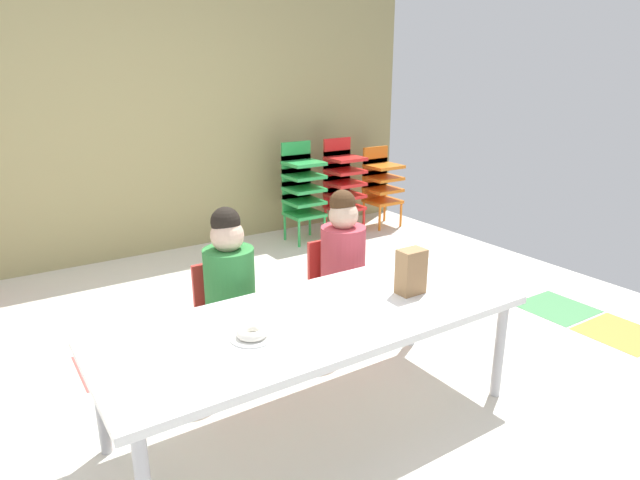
{
  "coord_description": "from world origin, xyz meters",
  "views": [
    {
      "loc": [
        -1.01,
        -2.44,
        1.6
      ],
      "look_at": [
        0.37,
        -0.35,
        0.79
      ],
      "focal_mm": 30.9,
      "sensor_mm": 36.0,
      "label": 1
    }
  ],
  "objects_px": {
    "craft_table": "(316,324)",
    "kid_chair_orange_stack": "(381,182)",
    "kid_chair_green_stack": "(302,186)",
    "paper_bag_brown": "(411,272)",
    "donut_powdered_on_plate": "(252,332)",
    "seated_child_middle_seat": "(342,252)",
    "kid_chair_red_stack": "(343,181)",
    "seated_child_near_camera": "(229,277)",
    "paper_plate_near_edge": "(252,337)"
  },
  "relations": [
    {
      "from": "craft_table",
      "to": "kid_chair_orange_stack",
      "type": "height_order",
      "value": "kid_chair_orange_stack"
    },
    {
      "from": "kid_chair_green_stack",
      "to": "craft_table",
      "type": "bearing_deg",
      "value": -120.25
    },
    {
      "from": "kid_chair_green_stack",
      "to": "paper_bag_brown",
      "type": "bearing_deg",
      "value": -110.01
    },
    {
      "from": "donut_powdered_on_plate",
      "to": "seated_child_middle_seat",
      "type": "bearing_deg",
      "value": 35.31
    },
    {
      "from": "kid_chair_orange_stack",
      "to": "kid_chair_red_stack",
      "type": "bearing_deg",
      "value": 179.96
    },
    {
      "from": "craft_table",
      "to": "donut_powdered_on_plate",
      "type": "distance_m",
      "value": 0.34
    },
    {
      "from": "donut_powdered_on_plate",
      "to": "seated_child_near_camera",
      "type": "bearing_deg",
      "value": 73.72
    },
    {
      "from": "paper_plate_near_edge",
      "to": "seated_child_middle_seat",
      "type": "bearing_deg",
      "value": 35.31
    },
    {
      "from": "paper_bag_brown",
      "to": "donut_powdered_on_plate",
      "type": "distance_m",
      "value": 0.85
    },
    {
      "from": "craft_table",
      "to": "kid_chair_orange_stack",
      "type": "bearing_deg",
      "value": 45.81
    },
    {
      "from": "craft_table",
      "to": "seated_child_middle_seat",
      "type": "relative_size",
      "value": 2.08
    },
    {
      "from": "craft_table",
      "to": "donut_powdered_on_plate",
      "type": "height_order",
      "value": "donut_powdered_on_plate"
    },
    {
      "from": "paper_plate_near_edge",
      "to": "kid_chair_red_stack",
      "type": "bearing_deg",
      "value": 48.09
    },
    {
      "from": "kid_chair_red_stack",
      "to": "kid_chair_orange_stack",
      "type": "xyz_separation_m",
      "value": [
        0.48,
        -0.0,
        -0.06
      ]
    },
    {
      "from": "seated_child_middle_seat",
      "to": "kid_chair_red_stack",
      "type": "distance_m",
      "value": 2.24
    },
    {
      "from": "donut_powdered_on_plate",
      "to": "craft_table",
      "type": "bearing_deg",
      "value": 6.05
    },
    {
      "from": "seated_child_near_camera",
      "to": "paper_bag_brown",
      "type": "height_order",
      "value": "seated_child_near_camera"
    },
    {
      "from": "seated_child_middle_seat",
      "to": "kid_chair_orange_stack",
      "type": "bearing_deg",
      "value": 45.57
    },
    {
      "from": "kid_chair_red_stack",
      "to": "kid_chair_orange_stack",
      "type": "relative_size",
      "value": 1.15
    },
    {
      "from": "kid_chair_green_stack",
      "to": "paper_plate_near_edge",
      "type": "height_order",
      "value": "kid_chair_green_stack"
    },
    {
      "from": "craft_table",
      "to": "paper_plate_near_edge",
      "type": "xyz_separation_m",
      "value": [
        -0.33,
        -0.03,
        0.05
      ]
    },
    {
      "from": "seated_child_middle_seat",
      "to": "kid_chair_red_stack",
      "type": "height_order",
      "value": "seated_child_middle_seat"
    },
    {
      "from": "seated_child_near_camera",
      "to": "kid_chair_orange_stack",
      "type": "xyz_separation_m",
      "value": [
        2.5,
        1.82,
        -0.1
      ]
    },
    {
      "from": "kid_chair_red_stack",
      "to": "donut_powdered_on_plate",
      "type": "bearing_deg",
      "value": -131.91
    },
    {
      "from": "seated_child_near_camera",
      "to": "kid_chair_green_stack",
      "type": "bearing_deg",
      "value": 49.46
    },
    {
      "from": "kid_chair_orange_stack",
      "to": "paper_bag_brown",
      "type": "height_order",
      "value": "kid_chair_orange_stack"
    },
    {
      "from": "seated_child_near_camera",
      "to": "kid_chair_green_stack",
      "type": "xyz_separation_m",
      "value": [
        1.56,
        1.82,
        -0.04
      ]
    },
    {
      "from": "craft_table",
      "to": "paper_bag_brown",
      "type": "relative_size",
      "value": 8.66
    },
    {
      "from": "kid_chair_green_stack",
      "to": "kid_chair_red_stack",
      "type": "distance_m",
      "value": 0.46
    },
    {
      "from": "kid_chair_green_stack",
      "to": "kid_chair_orange_stack",
      "type": "bearing_deg",
      "value": -0.02
    },
    {
      "from": "kid_chair_red_stack",
      "to": "paper_bag_brown",
      "type": "height_order",
      "value": "kid_chair_red_stack"
    },
    {
      "from": "craft_table",
      "to": "kid_chair_green_stack",
      "type": "height_order",
      "value": "kid_chair_green_stack"
    },
    {
      "from": "craft_table",
      "to": "kid_chair_red_stack",
      "type": "bearing_deg",
      "value": 52.24
    },
    {
      "from": "seated_child_middle_seat",
      "to": "paper_bag_brown",
      "type": "distance_m",
      "value": 0.65
    },
    {
      "from": "seated_child_near_camera",
      "to": "donut_powdered_on_plate",
      "type": "relative_size",
      "value": 7.19
    },
    {
      "from": "kid_chair_green_stack",
      "to": "kid_chair_red_stack",
      "type": "xyz_separation_m",
      "value": [
        0.46,
        0.0,
        0.0
      ]
    },
    {
      "from": "kid_chair_red_stack",
      "to": "paper_bag_brown",
      "type": "distance_m",
      "value": 2.81
    },
    {
      "from": "seated_child_middle_seat",
      "to": "kid_chair_green_stack",
      "type": "bearing_deg",
      "value": 65.2
    },
    {
      "from": "kid_chair_red_stack",
      "to": "paper_plate_near_edge",
      "type": "xyz_separation_m",
      "value": [
        -2.21,
        -2.46,
        0.03
      ]
    },
    {
      "from": "seated_child_middle_seat",
      "to": "kid_chair_orange_stack",
      "type": "height_order",
      "value": "seated_child_middle_seat"
    },
    {
      "from": "craft_table",
      "to": "seated_child_near_camera",
      "type": "relative_size",
      "value": 2.08
    },
    {
      "from": "kid_chair_red_stack",
      "to": "kid_chair_orange_stack",
      "type": "bearing_deg",
      "value": -0.04
    },
    {
      "from": "seated_child_middle_seat",
      "to": "donut_powdered_on_plate",
      "type": "xyz_separation_m",
      "value": [
        -0.9,
        -0.64,
        0.01
      ]
    },
    {
      "from": "seated_child_middle_seat",
      "to": "paper_plate_near_edge",
      "type": "distance_m",
      "value": 1.1
    },
    {
      "from": "kid_chair_green_stack",
      "to": "seated_child_middle_seat",
      "type": "bearing_deg",
      "value": -114.8
    },
    {
      "from": "kid_chair_orange_stack",
      "to": "donut_powdered_on_plate",
      "type": "height_order",
      "value": "kid_chair_orange_stack"
    },
    {
      "from": "craft_table",
      "to": "seated_child_near_camera",
      "type": "distance_m",
      "value": 0.62
    },
    {
      "from": "seated_child_middle_seat",
      "to": "paper_plate_near_edge",
      "type": "xyz_separation_m",
      "value": [
        -0.9,
        -0.64,
        -0.01
      ]
    },
    {
      "from": "seated_child_near_camera",
      "to": "paper_bag_brown",
      "type": "xyz_separation_m",
      "value": [
        0.66,
        -0.64,
        0.1
      ]
    },
    {
      "from": "craft_table",
      "to": "kid_chair_red_stack",
      "type": "relative_size",
      "value": 2.07
    }
  ]
}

